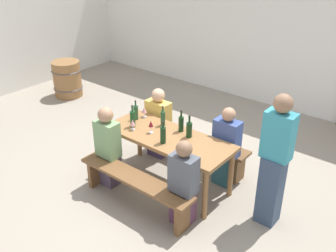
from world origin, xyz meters
TOP-DOWN VIEW (x-y plane):
  - ground_plane at (0.00, 0.00)m, footprint 24.00×24.00m
  - back_wall at (0.00, 3.52)m, footprint 14.00×0.20m
  - tasting_table at (0.00, 0.00)m, footprint 1.80×0.73m
  - bench_near at (0.00, -0.66)m, footprint 1.70×0.30m
  - bench_far at (0.00, 0.66)m, footprint 1.70×0.30m
  - wine_bottle_0 at (0.06, -0.18)m, footprint 0.07×0.07m
  - wine_bottle_1 at (0.05, 0.22)m, footprint 0.07×0.07m
  - wine_bottle_2 at (-0.68, 0.11)m, footprint 0.07×0.07m
  - wine_bottle_3 at (-0.56, -0.09)m, footprint 0.07×0.07m
  - wine_bottle_4 at (-0.26, 0.20)m, footprint 0.07×0.07m
  - wine_bottle_5 at (0.23, 0.16)m, footprint 0.08×0.08m
  - wine_glass_0 at (-0.64, 0.24)m, footprint 0.07×0.07m
  - wine_glass_1 at (-0.49, -0.17)m, footprint 0.07×0.07m
  - wine_glass_2 at (-0.24, -0.07)m, footprint 0.07×0.07m
  - seated_guest_near_0 at (-0.63, -0.51)m, footprint 0.33×0.24m
  - seated_guest_near_1 at (0.65, -0.51)m, footprint 0.32×0.24m
  - seated_guest_far_0 at (-0.60, 0.51)m, footprint 0.38×0.24m
  - seated_guest_far_1 at (0.60, 0.51)m, footprint 0.35×0.24m
  - standing_host at (1.44, 0.16)m, footprint 0.33×0.24m
  - wine_barrel at (-3.67, 1.14)m, footprint 0.62×0.62m

SIDE VIEW (x-z plane):
  - ground_plane at x=0.00m, z-range 0.00..0.00m
  - bench_near at x=0.00m, z-range 0.12..0.57m
  - bench_far at x=0.00m, z-range 0.12..0.57m
  - wine_barrel at x=-3.67m, z-range 0.00..0.76m
  - seated_guest_far_0 at x=-0.60m, z-range -0.03..1.09m
  - seated_guest_near_1 at x=0.65m, z-range -0.02..1.10m
  - seated_guest_far_1 at x=0.60m, z-range -0.03..1.12m
  - seated_guest_near_0 at x=-0.63m, z-range -0.02..1.15m
  - tasting_table at x=0.00m, z-range 0.28..1.03m
  - standing_host at x=1.44m, z-range -0.01..1.67m
  - wine_glass_1 at x=-0.49m, z-range 0.78..0.93m
  - wine_glass_0 at x=-0.64m, z-range 0.78..0.94m
  - wine_bottle_4 at x=-0.26m, z-range 0.72..1.01m
  - wine_bottle_5 at x=0.23m, z-range 0.71..1.02m
  - wine_bottle_2 at x=-0.68m, z-range 0.72..1.01m
  - wine_bottle_1 at x=0.05m, z-range 0.71..1.02m
  - wine_bottle_0 at x=0.06m, z-range 0.71..1.02m
  - wine_bottle_3 at x=-0.56m, z-range 0.71..1.03m
  - wine_glass_2 at x=-0.24m, z-range 0.79..0.97m
  - back_wall at x=0.00m, z-range 0.00..3.20m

